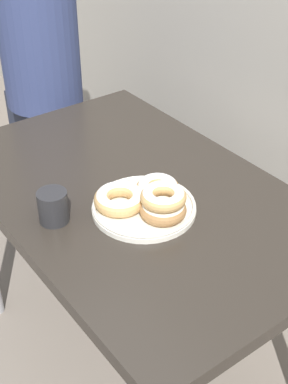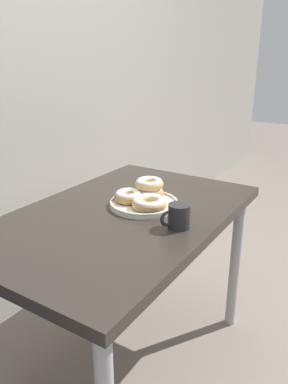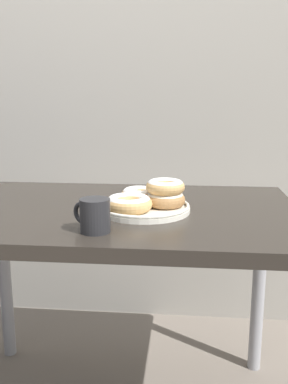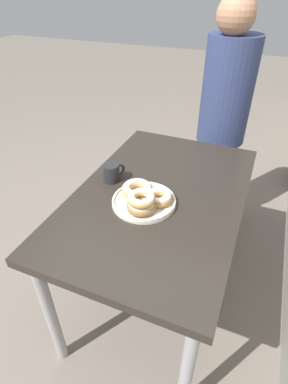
{
  "view_description": "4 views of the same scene",
  "coord_description": "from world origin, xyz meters",
  "views": [
    {
      "loc": [
        1.01,
        -0.31,
        1.59
      ],
      "look_at": [
        0.1,
        0.36,
        0.8
      ],
      "focal_mm": 50.0,
      "sensor_mm": 36.0,
      "label": 1
    },
    {
      "loc": [
        -1.08,
        -0.39,
        1.3
      ],
      "look_at": [
        0.1,
        0.36,
        0.8
      ],
      "focal_mm": 35.0,
      "sensor_mm": 36.0,
      "label": 2
    },
    {
      "loc": [
        0.22,
        -0.88,
        1.08
      ],
      "look_at": [
        0.1,
        0.36,
        0.8
      ],
      "focal_mm": 40.0,
      "sensor_mm": 36.0,
      "label": 3
    },
    {
      "loc": [
        1.03,
        0.75,
        1.54
      ],
      "look_at": [
        0.1,
        0.36,
        0.8
      ],
      "focal_mm": 28.0,
      "sensor_mm": 36.0,
      "label": 4
    }
  ],
  "objects": [
    {
      "name": "dining_table",
      "position": [
        0.0,
        0.4,
        0.66
      ],
      "size": [
        1.15,
        0.73,
        0.74
      ],
      "color": "#28231E",
      "rests_on": "ground_plane"
    },
    {
      "name": "coffee_mug",
      "position": [
        -0.01,
        0.15,
        0.78
      ],
      "size": [
        0.11,
        0.08,
        0.09
      ],
      "color": "#232326",
      "rests_on": "dining_table"
    },
    {
      "name": "wall_back",
      "position": [
        0.0,
        1.12,
        1.3
      ],
      "size": [
        8.0,
        0.05,
        2.6
      ],
      "color": "#9E998E",
      "rests_on": "ground_plane"
    },
    {
      "name": "donut_plate",
      "position": [
        0.11,
        0.36,
        0.77
      ],
      "size": [
        0.29,
        0.28,
        0.1
      ],
      "color": "silver",
      "rests_on": "dining_table"
    }
  ]
}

